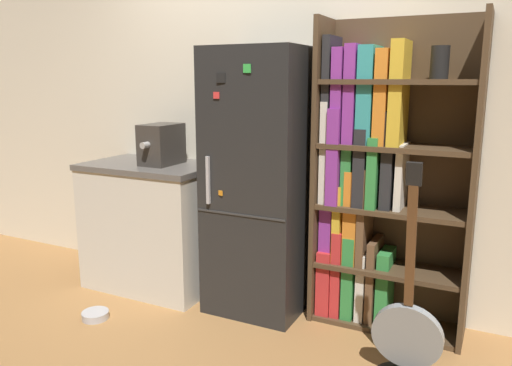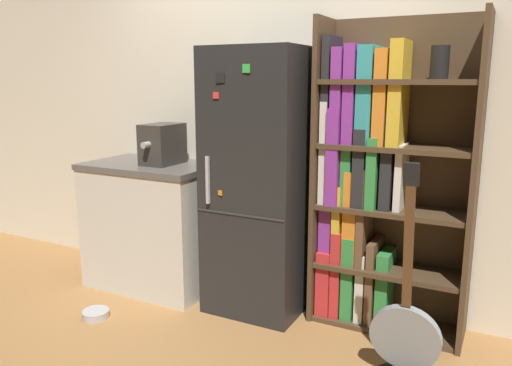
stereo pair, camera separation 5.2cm
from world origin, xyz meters
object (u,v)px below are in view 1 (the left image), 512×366
(espresso_machine, at_px, (161,144))
(guitar, at_px, (406,349))
(refrigerator, at_px, (260,183))
(pet_bowl, at_px, (95,314))
(bookshelf, at_px, (373,182))

(espresso_machine, bearing_deg, guitar, -13.10)
(refrigerator, xyz_separation_m, pet_bowl, (-0.87, -0.66, -0.83))
(bookshelf, xyz_separation_m, pet_bowl, (-1.58, -0.78, -0.88))
(bookshelf, relative_size, espresso_machine, 5.16)
(guitar, bearing_deg, refrigerator, 157.08)
(refrigerator, bearing_deg, pet_bowl, -142.90)
(espresso_machine, relative_size, pet_bowl, 2.10)
(bookshelf, bearing_deg, refrigerator, -169.82)
(bookshelf, height_order, pet_bowl, bookshelf)
(bookshelf, distance_m, pet_bowl, 1.97)
(pet_bowl, bearing_deg, bookshelf, 26.44)
(bookshelf, xyz_separation_m, espresso_machine, (-1.48, -0.15, 0.17))
(espresso_machine, height_order, pet_bowl, espresso_machine)
(guitar, bearing_deg, bookshelf, 121.00)
(espresso_machine, distance_m, pet_bowl, 1.23)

